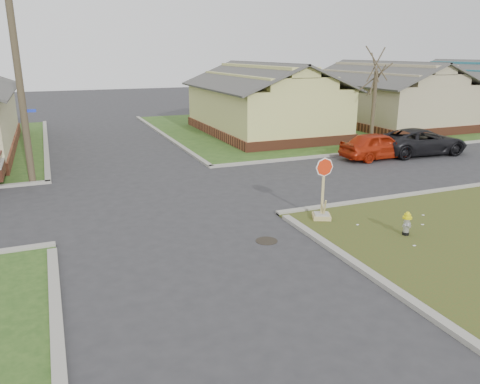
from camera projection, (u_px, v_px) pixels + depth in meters
name	position (u px, v px, depth m)	size (l,w,h in m)	color
ground	(189.00, 246.00, 13.26)	(120.00, 120.00, 0.00)	#2C2B2E
verge_far_right	(392.00, 121.00, 37.18)	(37.00, 19.00, 0.05)	#2A491A
curbs	(152.00, 197.00, 17.69)	(80.00, 40.00, 0.12)	gray
manhole	(267.00, 241.00, 13.61)	(0.64, 0.64, 0.01)	black
side_house_yellow	(263.00, 101.00, 30.88)	(7.60, 11.60, 4.70)	brown
side_house_tan	(386.00, 95.00, 34.51)	(7.60, 11.60, 4.70)	brown
utility_pole	(18.00, 68.00, 18.28)	(1.80, 0.28, 9.00)	#3B3022
tree_mid_right	(373.00, 109.00, 26.76)	(0.22, 0.22, 4.20)	#3B3022
fire_hydrant	(407.00, 222.00, 13.83)	(0.27, 0.27, 0.73)	black
stop_sign	(322.00, 206.00, 15.18)	(0.58, 0.57, 2.04)	tan
red_sedan	(378.00, 145.00, 23.89)	(1.62, 4.03, 1.37)	#AC240C
dark_pickup	(421.00, 141.00, 24.96)	(2.28, 4.95, 1.38)	black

